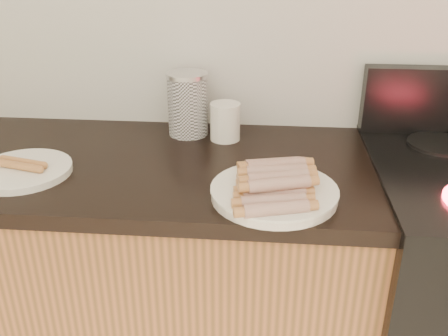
# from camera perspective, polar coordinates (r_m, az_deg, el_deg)

# --- Properties ---
(cabinet_base) EXTENTS (2.20, 0.59, 0.86)m
(cabinet_base) POSITION_cam_1_polar(r_m,az_deg,el_deg) (1.79, -23.53, -12.47)
(cabinet_base) COLOR #9E5931
(cabinet_base) RESTS_ON floor
(burner_far_left) EXTENTS (0.18, 0.18, 0.01)m
(burner_far_left) POSITION_cam_1_polar(r_m,az_deg,el_deg) (1.56, 23.42, 2.53)
(burner_far_left) COLOR black
(burner_far_left) RESTS_ON stove
(main_plate) EXTENTS (0.38, 0.38, 0.02)m
(main_plate) POSITION_cam_1_polar(r_m,az_deg,el_deg) (1.18, 5.74, -2.95)
(main_plate) COLOR white
(main_plate) RESTS_ON counter_slab
(side_plate) EXTENTS (0.27, 0.27, 0.02)m
(side_plate) POSITION_cam_1_polar(r_m,az_deg,el_deg) (1.39, -22.05, -0.27)
(side_plate) COLOR white
(side_plate) RESTS_ON counter_slab
(hotdog_pile) EXTENTS (0.14, 0.29, 0.06)m
(hotdog_pile) POSITION_cam_1_polar(r_m,az_deg,el_deg) (1.16, 5.81, -1.49)
(hotdog_pile) COLOR maroon
(hotdog_pile) RESTS_ON main_plate
(plain_sausages) EXTENTS (0.13, 0.08, 0.02)m
(plain_sausages) POSITION_cam_1_polar(r_m,az_deg,el_deg) (1.38, -22.17, 0.44)
(plain_sausages) COLOR #C87733
(plain_sausages) RESTS_ON side_plate
(canister) EXTENTS (0.12, 0.12, 0.19)m
(canister) POSITION_cam_1_polar(r_m,az_deg,el_deg) (1.52, -4.16, 7.32)
(canister) COLOR white
(canister) RESTS_ON counter_slab
(mug) EXTENTS (0.12, 0.12, 0.11)m
(mug) POSITION_cam_1_polar(r_m,az_deg,el_deg) (1.49, 0.13, 5.32)
(mug) COLOR white
(mug) RESTS_ON counter_slab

